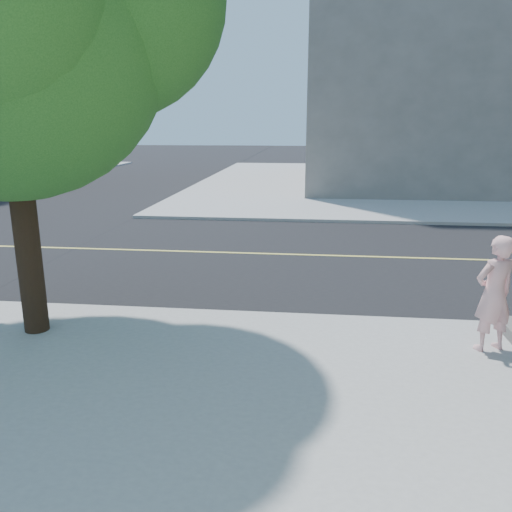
# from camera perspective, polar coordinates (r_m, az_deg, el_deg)

# --- Properties ---
(ground) EXTENTS (140.00, 140.00, 0.00)m
(ground) POSITION_cam_1_polar(r_m,az_deg,el_deg) (10.49, -25.10, -5.25)
(ground) COLOR black
(ground) RESTS_ON ground
(road_ew) EXTENTS (140.00, 9.00, 0.01)m
(road_ew) POSITION_cam_1_polar(r_m,az_deg,el_deg) (14.33, -15.87, 0.70)
(road_ew) COLOR black
(road_ew) RESTS_ON ground
(sidewalk_ne) EXTENTS (29.00, 25.00, 0.12)m
(sidewalk_ne) POSITION_cam_1_polar(r_m,az_deg,el_deg) (31.10, 21.75, 7.58)
(sidewalk_ne) COLOR #A0A0A0
(sidewalk_ne) RESTS_ON ground
(filler_ne) EXTENTS (18.00, 16.00, 14.00)m
(filler_ne) POSITION_cam_1_polar(r_m,az_deg,el_deg) (31.77, 23.71, 20.35)
(filler_ne) COLOR slate
(filler_ne) RESTS_ON sidewalk_ne
(man_on_phone) EXTENTS (0.73, 0.62, 1.70)m
(man_on_phone) POSITION_cam_1_polar(r_m,az_deg,el_deg) (8.01, 25.01, -3.84)
(man_on_phone) COLOR #FBB8B9
(man_on_phone) RESTS_ON sidewalk_se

